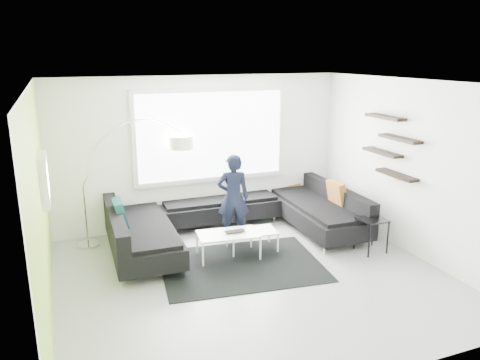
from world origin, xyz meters
name	(u,v)px	position (x,y,z in m)	size (l,w,h in m)	color
ground	(253,277)	(0.00, 0.00, 0.00)	(5.50, 5.50, 0.00)	gray
room_shell	(250,153)	(0.04, 0.21, 1.81)	(5.54, 5.04, 2.82)	white
sectional_sofa	(233,216)	(0.27, 1.55, 0.40)	(4.30, 2.72, 0.91)	black
rug	(241,265)	(-0.02, 0.40, 0.01)	(2.43, 1.77, 0.01)	black
coffee_table	(240,242)	(0.14, 0.84, 0.20)	(1.24, 0.72, 0.41)	silver
arc_lamp	(83,186)	(-2.17, 2.09, 1.06)	(1.95, 0.46, 2.12)	silver
side_table	(371,235)	(2.17, 0.13, 0.29)	(0.42, 0.42, 0.57)	black
person	(233,197)	(0.26, 1.50, 0.76)	(0.63, 0.50, 1.53)	black
laptop	(236,233)	(0.02, 0.73, 0.42)	(0.33, 0.22, 0.03)	black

